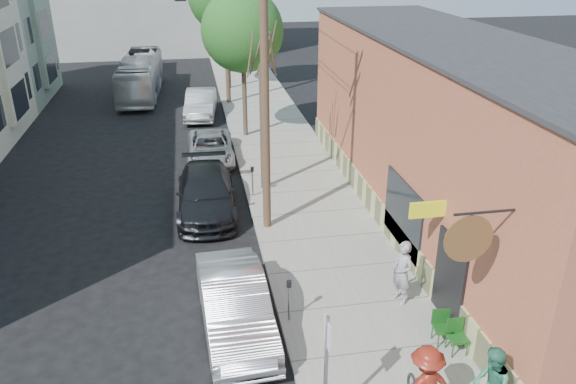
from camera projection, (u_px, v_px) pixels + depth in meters
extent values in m
plane|color=black|center=(206.00, 325.00, 15.32)|extent=(120.00, 120.00, 0.00)
cube|color=gray|center=(288.00, 166.00, 25.84)|extent=(4.50, 58.00, 0.15)
cube|color=#A5563D|center=(449.00, 136.00, 19.91)|extent=(5.00, 20.00, 6.50)
cube|color=#2B2B2D|center=(461.00, 41.00, 18.55)|extent=(5.20, 20.20, 0.12)
cube|color=tan|center=(376.00, 210.00, 20.62)|extent=(0.10, 20.00, 1.10)
cube|color=black|center=(449.00, 282.00, 14.92)|extent=(0.10, 1.60, 2.60)
cube|color=black|center=(403.00, 214.00, 17.94)|extent=(0.08, 3.00, 2.20)
cylinder|color=brown|center=(468.00, 239.00, 11.73)|extent=(1.10, 0.06, 1.10)
cube|color=yellow|center=(428.00, 210.00, 14.83)|extent=(1.00, 0.08, 0.45)
cube|color=gray|center=(35.00, 28.00, 35.31)|extent=(1.10, 3.20, 7.00)
cube|color=slate|center=(326.00, 373.00, 11.45)|extent=(0.07, 0.07, 2.80)
cube|color=silver|center=(327.00, 333.00, 11.04)|extent=(0.02, 0.45, 0.60)
cylinder|color=slate|center=(289.00, 303.00, 15.08)|extent=(0.06, 0.06, 1.10)
cylinder|color=black|center=(289.00, 284.00, 14.84)|extent=(0.14, 0.14, 0.18)
cylinder|color=slate|center=(253.00, 183.00, 22.47)|extent=(0.06, 0.06, 1.10)
cylinder|color=black|center=(252.00, 169.00, 22.22)|extent=(0.14, 0.14, 0.18)
cylinder|color=#503A28|center=(265.00, 90.00, 18.26)|extent=(0.28, 0.28, 10.00)
cylinder|color=#503A28|center=(225.00, 21.00, 33.67)|extent=(0.28, 0.28, 10.00)
cylinder|color=#44392C|center=(263.00, 131.00, 22.41)|extent=(0.24, 0.24, 4.98)
cylinder|color=#44392C|center=(244.00, 88.00, 28.72)|extent=(0.24, 0.24, 5.05)
sphere|color=#266121|center=(242.00, 31.00, 27.55)|extent=(4.08, 4.08, 4.08)
cylinder|color=#44392C|center=(228.00, 46.00, 37.97)|extent=(0.24, 0.24, 5.78)
imported|color=#939297|center=(402.00, 273.00, 15.70)|extent=(0.67, 0.81, 1.91)
imported|color=silver|center=(235.00, 305.00, 14.82)|extent=(1.94, 4.92, 1.59)
imported|color=black|center=(206.00, 193.00, 21.42)|extent=(2.30, 5.38, 1.55)
imported|color=#A8ABB0|center=(210.00, 148.00, 26.45)|extent=(2.22, 4.65, 1.28)
imported|color=#A3A7AB|center=(201.00, 104.00, 32.98)|extent=(2.12, 4.88, 1.56)
imported|color=silver|center=(141.00, 76.00, 37.26)|extent=(2.58, 9.58, 2.65)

